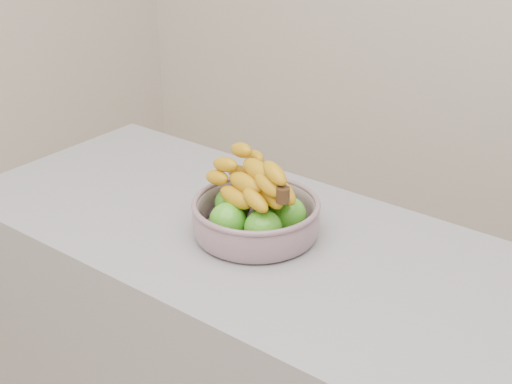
# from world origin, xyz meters

# --- Properties ---
(fruit_bowl) EXTENTS (0.27, 0.27, 0.17)m
(fruit_bowl) POSITION_xyz_m (-0.31, 0.59, 0.95)
(fruit_bowl) COLOR #9FA8BF
(fruit_bowl) RESTS_ON counter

